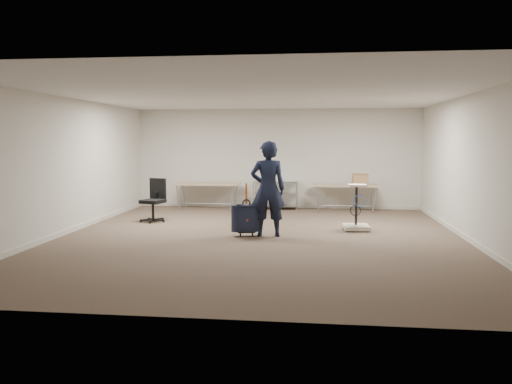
# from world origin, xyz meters

# --- Properties ---
(ground) EXTENTS (9.00, 9.00, 0.00)m
(ground) POSITION_xyz_m (0.00, 0.00, 0.00)
(ground) COLOR #4C392E
(ground) RESTS_ON ground
(room_shell) EXTENTS (8.00, 9.00, 9.00)m
(room_shell) POSITION_xyz_m (0.00, 1.38, 0.05)
(room_shell) COLOR beige
(room_shell) RESTS_ON ground
(folding_table_left) EXTENTS (1.80, 0.75, 0.73)m
(folding_table_left) POSITION_xyz_m (-1.90, 3.95, 0.68)
(folding_table_left) COLOR #927959
(folding_table_left) RESTS_ON ground
(folding_table_right) EXTENTS (1.80, 0.75, 0.73)m
(folding_table_right) POSITION_xyz_m (1.90, 3.95, 0.68)
(folding_table_right) COLOR #927959
(folding_table_right) RESTS_ON ground
(wire_shelf) EXTENTS (1.22, 0.47, 0.80)m
(wire_shelf) POSITION_xyz_m (0.00, 4.20, 0.44)
(wire_shelf) COLOR silver
(wire_shelf) RESTS_ON ground
(person) EXTENTS (0.75, 0.55, 1.92)m
(person) POSITION_xyz_m (0.14, 0.22, 0.96)
(person) COLOR black
(person) RESTS_ON ground
(suitcase) EXTENTS (0.43, 0.31, 1.07)m
(suitcase) POSITION_xyz_m (-0.28, 0.17, 0.36)
(suitcase) COLOR black
(suitcase) RESTS_ON ground
(office_chair) EXTENTS (0.62, 0.62, 1.02)m
(office_chair) POSITION_xyz_m (-2.72, 1.75, 0.31)
(office_chair) COLOR black
(office_chair) RESTS_ON ground
(equipment_cart) EXTENTS (0.57, 0.57, 0.99)m
(equipment_cart) POSITION_xyz_m (1.97, 1.13, 0.26)
(equipment_cart) COLOR white
(equipment_cart) RESTS_ON ground
(cardboard_box) EXTENTS (0.40, 0.31, 0.29)m
(cardboard_box) POSITION_xyz_m (2.30, 3.96, 0.88)
(cardboard_box) COLOR olive
(cardboard_box) RESTS_ON folding_table_right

